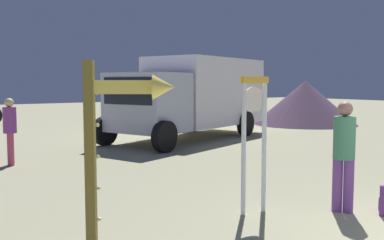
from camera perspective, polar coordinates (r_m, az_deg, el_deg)
standing_clock at (r=6.50m, az=8.11°, el=-1.37°), size 0.46×0.13×2.04m
arrow_sign at (r=4.47m, az=-9.50°, el=-1.36°), size 0.85×0.67×2.18m
person_near_clock at (r=6.92m, az=19.27°, el=-3.82°), size 0.32×0.32×1.68m
person_distant at (r=11.13m, az=-22.73°, el=-0.97°), size 0.31×0.31×1.60m
box_truck_near at (r=15.46m, az=0.36°, el=3.39°), size 7.16×4.65×2.83m
dome_tent at (r=21.23m, az=14.58°, el=2.22°), size 4.81×4.81×2.06m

